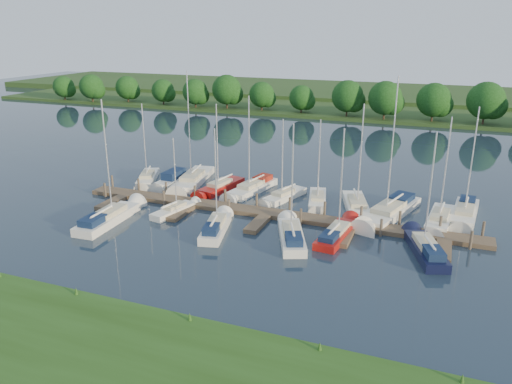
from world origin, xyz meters
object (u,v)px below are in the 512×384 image
(dock, at_px, (266,216))
(sailboat_n_0, at_px, (147,179))
(sailboat_s_2, at_px, (216,228))
(motorboat, at_px, (173,181))
(sailboat_n_5, at_px, (283,197))

(dock, height_order, sailboat_n_0, sailboat_n_0)
(dock, relative_size, sailboat_s_2, 4.14)
(sailboat_s_2, bearing_deg, dock, 44.83)
(motorboat, bearing_deg, sailboat_n_0, 5.76)
(dock, height_order, motorboat, motorboat)
(sailboat_n_0, xyz_separation_m, motorboat, (3.27, 0.27, 0.11))
(motorboat, distance_m, sailboat_n_5, 13.62)
(dock, distance_m, sailboat_s_2, 5.67)
(dock, bearing_deg, sailboat_s_2, -121.60)
(sailboat_n_0, bearing_deg, dock, 137.59)
(dock, relative_size, sailboat_n_5, 4.49)
(sailboat_n_0, height_order, sailboat_n_5, sailboat_n_0)
(motorboat, height_order, sailboat_s_2, sailboat_s_2)
(sailboat_n_5, bearing_deg, motorboat, 14.84)
(sailboat_n_5, bearing_deg, sailboat_s_2, 92.06)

